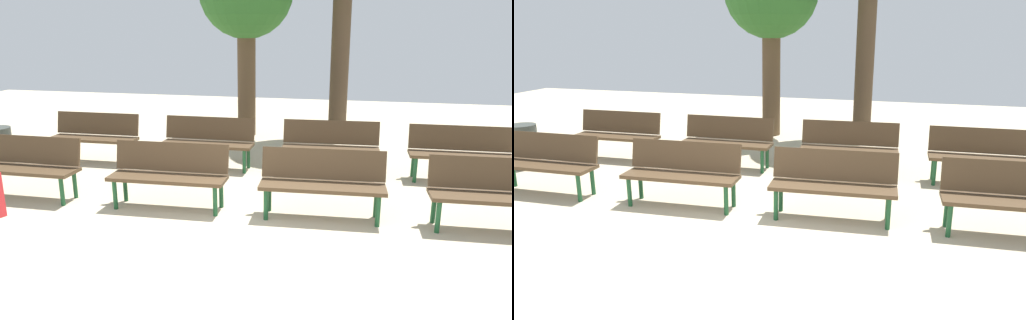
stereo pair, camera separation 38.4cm
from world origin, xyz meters
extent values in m
plane|color=#BCAD8E|center=(0.00, 0.00, 0.00)|extent=(24.00, 24.00, 0.00)
cube|color=#4C3823|center=(-3.24, 1.40, 0.43)|extent=(1.60, 0.45, 0.05)
cube|color=#4C3823|center=(-3.24, 1.60, 0.68)|extent=(1.60, 0.13, 0.40)
cylinder|color=#194C28|center=(-2.54, 1.25, 0.20)|extent=(0.06, 0.06, 0.40)
cylinder|color=#194C28|center=(-2.54, 1.57, 0.20)|extent=(0.06, 0.06, 0.40)
cube|color=#4C3823|center=(-1.06, 1.47, 0.43)|extent=(1.61, 0.50, 0.05)
cube|color=#4C3823|center=(-1.07, 1.67, 0.68)|extent=(1.60, 0.18, 0.40)
cylinder|color=#194C28|center=(-1.76, 1.28, 0.20)|extent=(0.06, 0.06, 0.40)
cylinder|color=#194C28|center=(-0.36, 1.33, 0.20)|extent=(0.06, 0.06, 0.40)
cylinder|color=#194C28|center=(-1.77, 1.60, 0.20)|extent=(0.06, 0.06, 0.40)
cylinder|color=#194C28|center=(-0.37, 1.65, 0.20)|extent=(0.06, 0.06, 0.40)
cube|color=#4C3823|center=(1.00, 1.55, 0.43)|extent=(1.62, 0.53, 0.05)
cube|color=#4C3823|center=(0.99, 1.75, 0.68)|extent=(1.60, 0.21, 0.40)
cylinder|color=#194C28|center=(0.31, 1.35, 0.20)|extent=(0.06, 0.06, 0.40)
cylinder|color=#194C28|center=(1.71, 1.43, 0.20)|extent=(0.06, 0.06, 0.40)
cylinder|color=#194C28|center=(0.30, 1.67, 0.20)|extent=(0.06, 0.06, 0.40)
cylinder|color=#194C28|center=(1.70, 1.75, 0.20)|extent=(0.06, 0.06, 0.40)
cube|color=#4C3823|center=(3.11, 1.58, 0.43)|extent=(1.62, 0.50, 0.05)
cube|color=#4C3823|center=(3.10, 1.78, 0.68)|extent=(1.60, 0.18, 0.40)
cylinder|color=#194C28|center=(2.41, 1.39, 0.20)|extent=(0.06, 0.06, 0.40)
cylinder|color=#194C28|center=(2.40, 1.71, 0.20)|extent=(0.06, 0.06, 0.40)
cube|color=#4C3823|center=(-3.29, 3.38, 0.43)|extent=(1.61, 0.46, 0.05)
cube|color=#4C3823|center=(-3.29, 3.58, 0.68)|extent=(1.60, 0.15, 0.40)
cylinder|color=#194C28|center=(-3.99, 3.21, 0.20)|extent=(0.06, 0.06, 0.40)
cylinder|color=#194C28|center=(-2.59, 3.23, 0.20)|extent=(0.06, 0.06, 0.40)
cylinder|color=#194C28|center=(-3.99, 3.53, 0.20)|extent=(0.06, 0.06, 0.40)
cylinder|color=#194C28|center=(-2.59, 3.55, 0.20)|extent=(0.06, 0.06, 0.40)
cube|color=#4C3823|center=(-1.14, 3.42, 0.43)|extent=(1.60, 0.46, 0.05)
cube|color=#4C3823|center=(-1.14, 3.62, 0.68)|extent=(1.60, 0.14, 0.40)
cylinder|color=#194C28|center=(-1.84, 3.25, 0.20)|extent=(0.06, 0.06, 0.40)
cylinder|color=#194C28|center=(-0.44, 3.26, 0.20)|extent=(0.06, 0.06, 0.40)
cylinder|color=#194C28|center=(-1.84, 3.57, 0.20)|extent=(0.06, 0.06, 0.40)
cylinder|color=#194C28|center=(-0.44, 3.58, 0.20)|extent=(0.06, 0.06, 0.40)
cube|color=#4C3823|center=(0.97, 3.54, 0.43)|extent=(1.62, 0.53, 0.05)
cube|color=#4C3823|center=(0.96, 3.74, 0.68)|extent=(1.60, 0.21, 0.40)
cylinder|color=#194C28|center=(0.28, 3.34, 0.20)|extent=(0.06, 0.06, 0.40)
cylinder|color=#194C28|center=(1.68, 3.42, 0.20)|extent=(0.06, 0.06, 0.40)
cylinder|color=#194C28|center=(0.26, 3.66, 0.20)|extent=(0.06, 0.06, 0.40)
cylinder|color=#194C28|center=(1.66, 3.74, 0.20)|extent=(0.06, 0.06, 0.40)
cube|color=#4C3823|center=(3.02, 3.55, 0.43)|extent=(1.61, 0.47, 0.05)
cube|color=#4C3823|center=(3.02, 3.75, 0.68)|extent=(1.60, 0.15, 0.40)
cylinder|color=#194C28|center=(2.33, 3.38, 0.20)|extent=(0.06, 0.06, 0.40)
cylinder|color=#194C28|center=(3.73, 3.40, 0.20)|extent=(0.06, 0.06, 0.40)
cylinder|color=#194C28|center=(2.32, 3.70, 0.20)|extent=(0.06, 0.06, 0.40)
cylinder|color=#194C28|center=(3.72, 3.72, 0.20)|extent=(0.06, 0.06, 0.40)
cylinder|color=#4C3A28|center=(0.93, 6.26, 1.77)|extent=(0.39, 0.39, 3.54)
cylinder|color=brown|center=(-1.10, 6.22, 1.26)|extent=(0.40, 0.40, 2.53)
camera|label=1|loc=(1.45, -4.38, 2.42)|focal=34.14mm
camera|label=2|loc=(1.82, -4.28, 2.42)|focal=34.14mm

